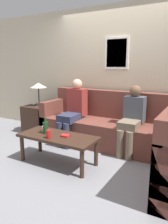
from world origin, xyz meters
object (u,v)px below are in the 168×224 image
couch_main (107,126)px  person_left (73,109)px  person_right (132,117)px  drinking_glass (44,129)px  coffee_table (58,139)px  wine_bottle (45,127)px

couch_main → person_left: bearing=-159.0°
couch_main → person_right: person_right is taller
drinking_glass → coffee_table: bearing=-10.5°
drinking_glass → person_right: 1.46m
wine_bottle → person_left: person_left is taller
couch_main → wine_bottle: 1.27m
person_right → coffee_table: bearing=-131.2°
coffee_table → wine_bottle: wine_bottle is taller
drinking_glass → person_right: bearing=38.2°
coffee_table → drinking_glass: size_ratio=13.71×
wine_bottle → person_right: (1.06, 0.97, 0.09)m
person_left → person_right: 1.13m
wine_bottle → couch_main: bearing=65.2°
coffee_table → person_right: person_right is taller
coffee_table → wine_bottle: (-0.22, -0.01, 0.16)m
couch_main → coffee_table: bearing=-105.1°
coffee_table → person_left: person_left is taller
person_left → couch_main: bearing=21.0°
wine_bottle → person_left: size_ratio=0.22×
person_left → person_right: (1.13, 0.06, -0.02)m
drinking_glass → couch_main: bearing=60.3°
couch_main → coffee_table: couch_main is taller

